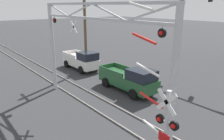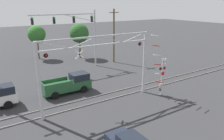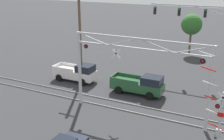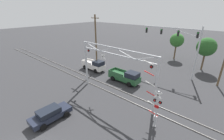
# 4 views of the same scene
# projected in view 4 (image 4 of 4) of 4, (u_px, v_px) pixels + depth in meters

# --- Properties ---
(rail_track_near) EXTENTS (80.00, 0.08, 0.10)m
(rail_track_near) POSITION_uv_depth(u_px,v_px,m) (116.00, 95.00, 21.01)
(rail_track_near) COLOR gray
(rail_track_near) RESTS_ON ground_plane
(rail_track_far) EXTENTS (80.00, 0.08, 0.10)m
(rail_track_far) POSITION_uv_depth(u_px,v_px,m) (122.00, 91.00, 22.01)
(rail_track_far) COLOR gray
(rail_track_far) RESTS_ON ground_plane
(crossing_gantry) EXTENTS (11.80, 0.31, 6.91)m
(crossing_gantry) POSITION_uv_depth(u_px,v_px,m) (115.00, 67.00, 19.17)
(crossing_gantry) COLOR #B7BABF
(crossing_gantry) RESTS_ON ground_plane
(crossing_signal_mast) EXTENTS (2.35, 0.35, 6.87)m
(crossing_signal_mast) POSITION_uv_depth(u_px,v_px,m) (155.00, 108.00, 14.68)
(crossing_signal_mast) COLOR #B7BABF
(crossing_signal_mast) RESTS_ON ground_plane
(traffic_signal_span) EXTENTS (10.01, 0.39, 8.87)m
(traffic_signal_span) POSITION_uv_depth(u_px,v_px,m) (183.00, 42.00, 24.95)
(traffic_signal_span) COLOR #B7BABF
(traffic_signal_span) RESTS_ON ground_plane
(pickup_truck_lead) EXTENTS (5.42, 2.09, 2.11)m
(pickup_truck_lead) POSITION_uv_depth(u_px,v_px,m) (125.00, 77.00, 24.43)
(pickup_truck_lead) COLOR #23512D
(pickup_truck_lead) RESTS_ON ground_plane
(pickup_truck_following) EXTENTS (5.04, 2.09, 2.11)m
(pickup_truck_following) POSITION_uv_depth(u_px,v_px,m) (94.00, 65.00, 29.39)
(pickup_truck_following) COLOR silver
(pickup_truck_following) RESTS_ON ground_plane
(sedan_waiting) EXTENTS (1.98, 4.36, 1.46)m
(sedan_waiting) POSITION_uv_depth(u_px,v_px,m) (50.00, 114.00, 16.13)
(sedan_waiting) COLOR #1E2333
(sedan_waiting) RESTS_ON ground_plane
(utility_pole_left) EXTENTS (1.80, 0.28, 10.41)m
(utility_pole_left) POSITION_uv_depth(u_px,v_px,m) (96.00, 43.00, 27.60)
(utility_pole_left) COLOR brown
(utility_pole_left) RESTS_ON ground_plane
(background_tree_beyond_span) EXTENTS (3.50, 3.50, 6.34)m
(background_tree_beyond_span) POSITION_uv_depth(u_px,v_px,m) (206.00, 47.00, 28.34)
(background_tree_beyond_span) COLOR brown
(background_tree_beyond_span) RESTS_ON ground_plane
(background_tree_far_left_verge) EXTENTS (3.15, 3.15, 6.07)m
(background_tree_far_left_verge) POSITION_uv_depth(u_px,v_px,m) (177.00, 40.00, 34.91)
(background_tree_far_left_verge) COLOR brown
(background_tree_far_left_verge) RESTS_ON ground_plane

